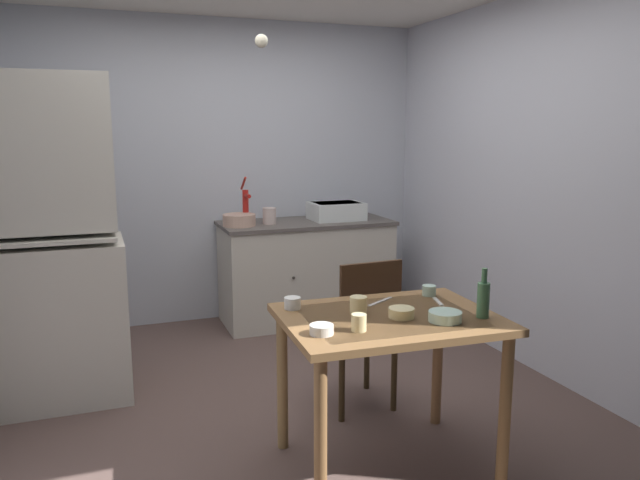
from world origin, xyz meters
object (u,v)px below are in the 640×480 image
at_px(sink_basin, 336,211).
at_px(dining_table, 389,338).
at_px(chair_far_side, 361,329).
at_px(glass_bottle, 483,298).
at_px(hutch_cabinet, 53,253).
at_px(serving_bowl_wide, 445,316).
at_px(mixing_bowl_counter, 239,220).
at_px(hand_pump, 246,203).
at_px(mug_tall, 358,305).

xyz_separation_m(sink_basin, dining_table, (-0.68, -2.37, -0.28)).
distance_m(chair_far_side, glass_bottle, 0.91).
bearing_deg(hutch_cabinet, chair_far_side, -25.10).
bearing_deg(serving_bowl_wide, sink_basin, 79.38).
relative_size(mixing_bowl_counter, chair_far_side, 0.29).
relative_size(dining_table, serving_bowl_wide, 6.83).
bearing_deg(hand_pump, serving_bowl_wide, -83.16).
distance_m(hutch_cabinet, glass_bottle, 2.49).
bearing_deg(dining_table, chair_far_side, 78.00).
distance_m(chair_far_side, mug_tall, 0.67).
bearing_deg(glass_bottle, hutch_cabinet, 140.87).
bearing_deg(mixing_bowl_counter, dining_table, -85.35).
height_order(serving_bowl_wide, glass_bottle, glass_bottle).
relative_size(serving_bowl_wide, mug_tall, 1.83).
xyz_separation_m(hand_pump, glass_bottle, (0.51, -2.59, -0.17)).
height_order(sink_basin, glass_bottle, sink_basin).
relative_size(hutch_cabinet, chair_far_side, 2.14).
bearing_deg(chair_far_side, mug_tall, -115.62).
relative_size(hand_pump, dining_table, 0.37).
relative_size(dining_table, mug_tall, 12.52).
bearing_deg(dining_table, mug_tall, 147.13).
xyz_separation_m(sink_basin, chair_far_side, (-0.55, -1.76, -0.45)).
height_order(mixing_bowl_counter, chair_far_side, mixing_bowl_counter).
xyz_separation_m(mixing_bowl_counter, chair_far_side, (0.32, -1.71, -0.42)).
bearing_deg(serving_bowl_wide, glass_bottle, -2.75).
xyz_separation_m(hutch_cabinet, glass_bottle, (1.93, -1.57, -0.05)).
height_order(sink_basin, serving_bowl_wide, sink_basin).
relative_size(sink_basin, mixing_bowl_counter, 1.66).
height_order(dining_table, chair_far_side, chair_far_side).
height_order(dining_table, glass_bottle, glass_bottle).
bearing_deg(dining_table, mixing_bowl_counter, 94.65).
distance_m(chair_far_side, serving_bowl_wide, 0.84).
relative_size(sink_basin, glass_bottle, 1.86).
xyz_separation_m(mixing_bowl_counter, glass_bottle, (0.59, -2.50, -0.05)).
xyz_separation_m(sink_basin, mixing_bowl_counter, (-0.87, -0.05, -0.03)).
distance_m(hutch_cabinet, serving_bowl_wide, 2.34).
xyz_separation_m(hand_pump, mixing_bowl_counter, (-0.08, -0.10, -0.12)).
relative_size(hand_pump, mixing_bowl_counter, 1.47).
relative_size(sink_basin, hand_pump, 1.13).
distance_m(hand_pump, mixing_bowl_counter, 0.17).
distance_m(sink_basin, dining_table, 2.48).
xyz_separation_m(chair_far_side, mug_tall, (-0.26, -0.53, 0.32)).
height_order(hutch_cabinet, mug_tall, hutch_cabinet).
height_order(hutch_cabinet, mixing_bowl_counter, hutch_cabinet).
relative_size(hutch_cabinet, sink_basin, 4.44).
xyz_separation_m(hand_pump, chair_far_side, (0.24, -1.80, -0.54)).
height_order(hand_pump, mixing_bowl_counter, hand_pump).
height_order(chair_far_side, glass_bottle, glass_bottle).
bearing_deg(serving_bowl_wide, hutch_cabinet, 137.99).
distance_m(hutch_cabinet, chair_far_side, 1.88).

